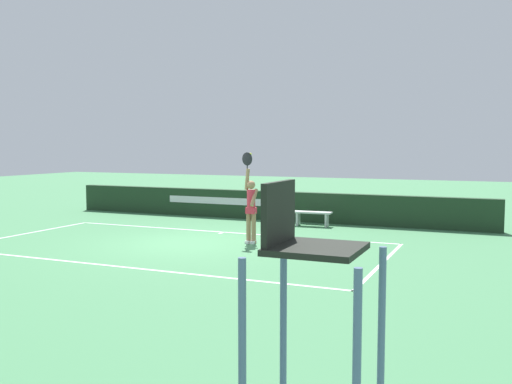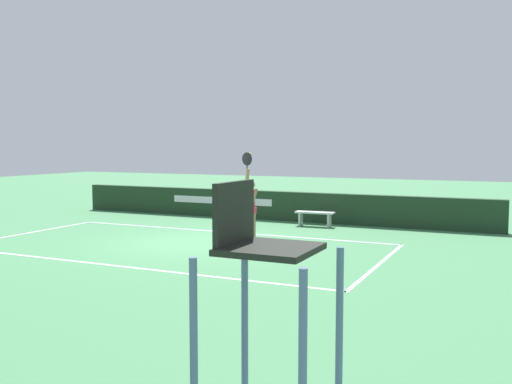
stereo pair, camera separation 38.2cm
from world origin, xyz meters
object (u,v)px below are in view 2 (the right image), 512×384
(tennis_player, at_px, (251,206))
(courtside_bench_near, at_px, (315,216))
(umpire_chair, at_px, (263,310))
(tennis_ball, at_px, (250,154))

(tennis_player, bearing_deg, courtside_bench_near, 82.23)
(umpire_chair, relative_size, courtside_bench_near, 1.86)
(tennis_player, bearing_deg, tennis_ball, 120.32)
(courtside_bench_near, bearing_deg, tennis_ball, -98.86)
(tennis_ball, relative_size, courtside_bench_near, 0.06)
(tennis_player, distance_m, courtside_bench_near, 3.70)
(tennis_player, bearing_deg, umpire_chair, -64.05)
(tennis_player, relative_size, umpire_chair, 1.03)
(tennis_ball, bearing_deg, courtside_bench_near, 81.14)
(tennis_player, relative_size, courtside_bench_near, 1.91)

